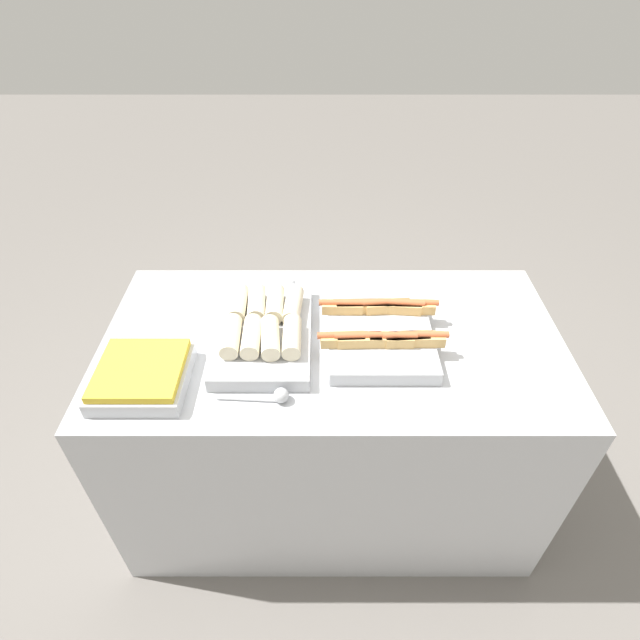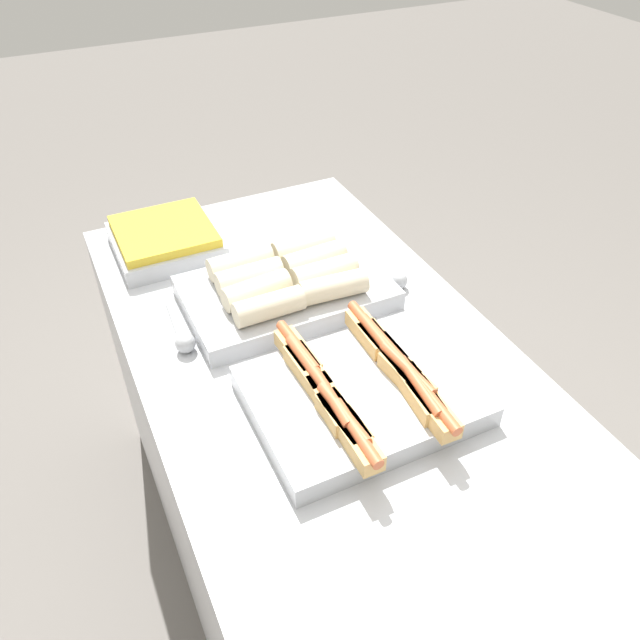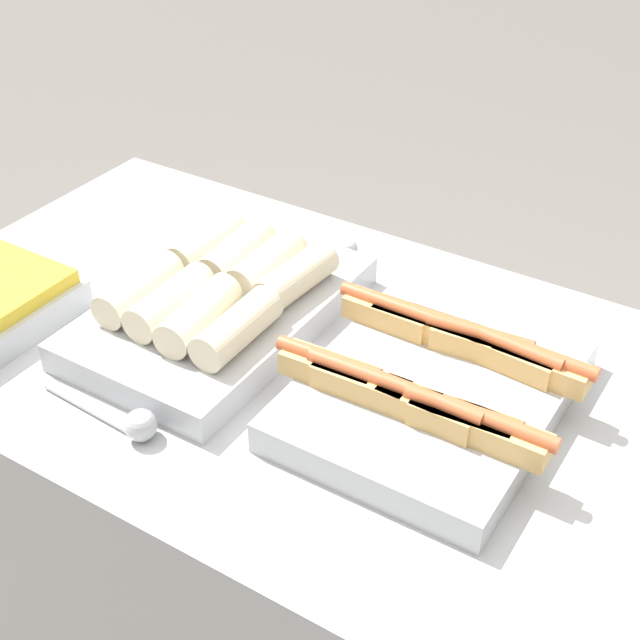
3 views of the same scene
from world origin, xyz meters
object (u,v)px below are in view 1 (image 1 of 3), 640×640
tray_side_front (140,376)px  serving_spoon_near (275,396)px  serving_spoon_far (284,285)px  tray_hotdogs (378,329)px  tray_wraps (262,328)px

tray_side_front → serving_spoon_near: tray_side_front is taller
serving_spoon_far → tray_side_front: bearing=-130.2°
tray_hotdogs → tray_wraps: bearing=-179.8°
serving_spoon_near → serving_spoon_far: bearing=90.0°
tray_side_front → serving_spoon_near: bearing=-9.5°
tray_hotdogs → serving_spoon_far: size_ratio=2.04×
tray_side_front → serving_spoon_far: 0.64m
tray_wraps → serving_spoon_near: bearing=-78.4°
tray_side_front → tray_wraps: bearing=30.7°
serving_spoon_far → tray_hotdogs: bearing=-39.8°
tray_hotdogs → tray_wraps: (-0.39, -0.00, 0.01)m
tray_wraps → serving_spoon_near: (0.06, -0.28, -0.02)m
tray_hotdogs → serving_spoon_near: size_ratio=2.05×
tray_hotdogs → tray_side_front: 0.77m
tray_hotdogs → tray_wraps: 0.39m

